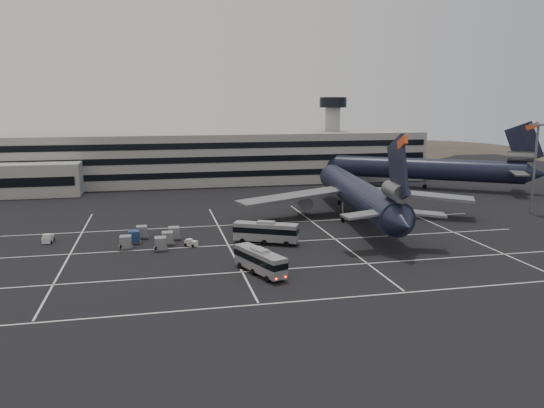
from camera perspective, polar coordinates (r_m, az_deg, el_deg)
The scene contains 12 objects.
ground at distance 82.56m, azimuth -0.21°, elevation -4.93°, with size 260.00×260.00×0.00m, color black.
lane_markings at distance 83.44m, azimuth 0.32°, elevation -4.76°, with size 90.00×55.62×0.01m.
terminal at distance 150.25m, azimuth -7.07°, elevation 4.85°, with size 125.00×26.00×24.00m.
hills at distance 252.46m, azimuth -4.35°, elevation 2.98°, with size 352.00×180.00×44.00m.
lightpole_right at distance 119.51m, azimuth 26.49°, elevation 4.62°, with size 2.40×2.40×18.28m.
trijet_main at distance 103.33m, azimuth 9.22°, elevation 1.13°, with size 47.12×57.67×18.08m.
trijet_far at distance 145.80m, azimuth 16.57°, elevation 3.71°, with size 50.95×37.60×18.08m.
bus_near at distance 70.76m, azimuth -1.31°, elevation -6.05°, with size 5.72×9.96×3.46m.
bus_far at distance 85.57m, azimuth -0.66°, elevation -2.96°, with size 10.46×6.78×3.69m.
tug_a at distance 93.62m, azimuth -22.97°, elevation -3.46°, with size 1.68×2.58×1.58m.
tug_b at distance 85.30m, azimuth -8.65°, elevation -4.15°, with size 2.24×2.17×1.26m.
uld_cluster at distance 87.78m, azimuth -12.91°, elevation -3.56°, with size 10.45×11.33×2.08m.
Camera 1 is at (-16.71, -77.66, 22.48)m, focal length 35.00 mm.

